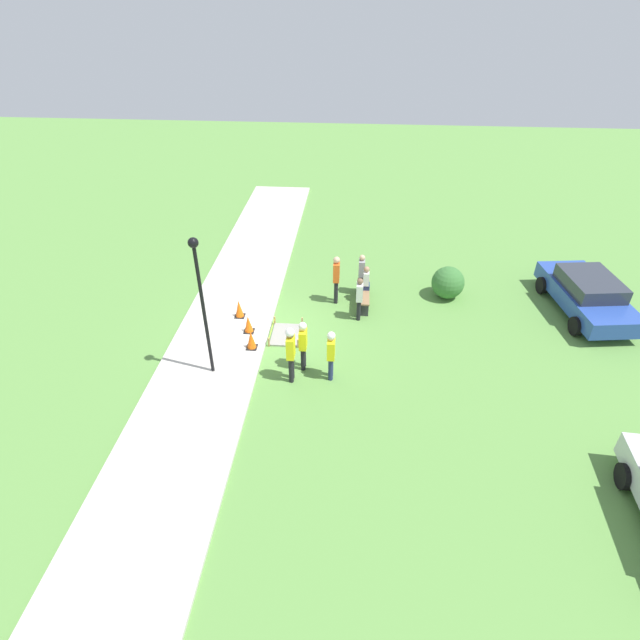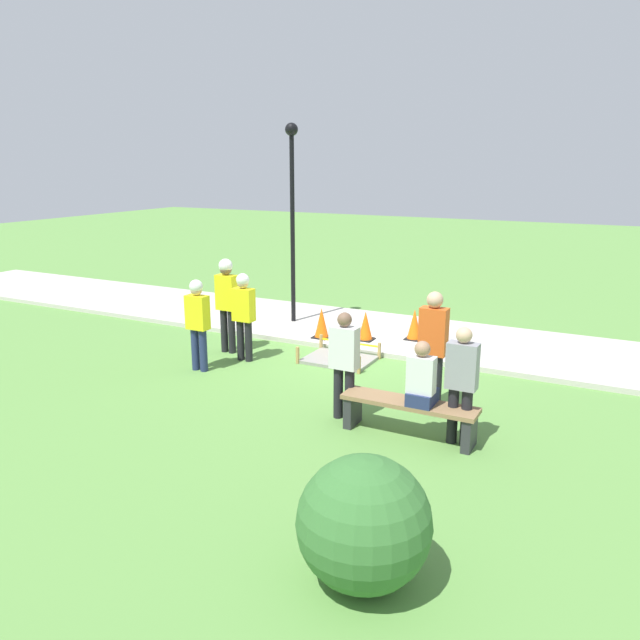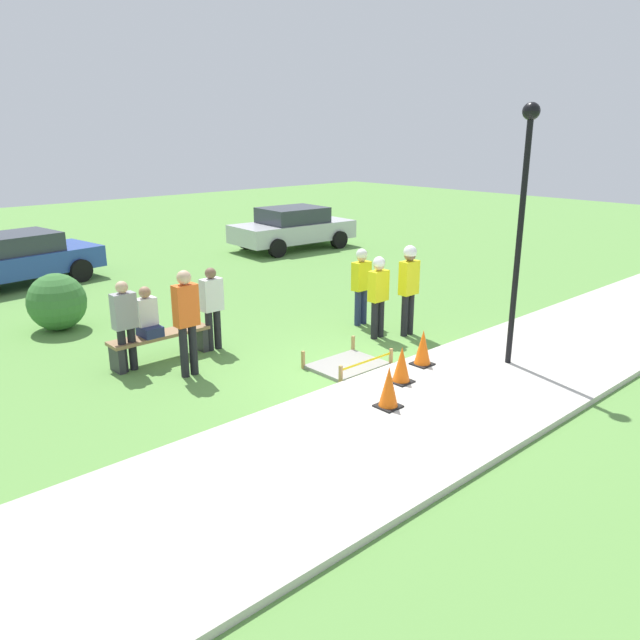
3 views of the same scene
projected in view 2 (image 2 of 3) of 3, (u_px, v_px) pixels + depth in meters
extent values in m
plane|color=#5B8E42|center=(357.00, 354.00, 12.19)|extent=(60.00, 60.00, 0.00)
cube|color=#BCB7AD|center=(386.00, 333.00, 13.50)|extent=(28.00, 3.08, 0.10)
cube|color=gray|center=(339.00, 360.00, 11.73)|extent=(1.24, 0.95, 0.06)
cube|color=tan|center=(379.00, 351.00, 11.83)|extent=(0.05, 0.05, 0.32)
cube|color=tan|center=(321.00, 342.00, 12.38)|extent=(0.05, 0.05, 0.32)
cube|color=tan|center=(359.00, 365.00, 11.01)|extent=(0.05, 0.05, 0.32)
cube|color=tan|center=(298.00, 355.00, 11.56)|extent=(0.05, 0.05, 0.32)
cube|color=yellow|center=(350.00, 343.00, 12.08)|extent=(1.24, 0.00, 0.04)
cube|color=black|center=(414.00, 339.00, 12.82)|extent=(0.34, 0.34, 0.02)
cone|color=orange|center=(414.00, 324.00, 12.74)|extent=(0.29, 0.29, 0.61)
cube|color=black|center=(365.00, 339.00, 12.78)|extent=(0.34, 0.34, 0.02)
cone|color=orange|center=(365.00, 325.00, 12.70)|extent=(0.29, 0.29, 0.58)
cube|color=black|center=(322.00, 337.00, 12.94)|extent=(0.34, 0.34, 0.02)
cone|color=orange|center=(322.00, 322.00, 12.86)|extent=(0.29, 0.29, 0.61)
cube|color=#2D2D33|center=(469.00, 433.00, 8.11)|extent=(0.12, 0.40, 0.45)
cube|color=#2D2D33|center=(353.00, 410.00, 8.86)|extent=(0.12, 0.40, 0.45)
cube|color=olive|center=(409.00, 403.00, 8.42)|extent=(1.87, 0.44, 0.06)
cube|color=navy|center=(422.00, 397.00, 8.31)|extent=(0.34, 0.44, 0.18)
cube|color=silver|center=(421.00, 375.00, 8.16)|extent=(0.36, 0.20, 0.50)
sphere|color=#A37A5B|center=(422.00, 349.00, 8.07)|extent=(0.21, 0.21, 0.21)
cylinder|color=black|center=(249.00, 341.00, 11.66)|extent=(0.14, 0.14, 0.77)
cylinder|color=black|center=(241.00, 340.00, 11.74)|extent=(0.14, 0.14, 0.77)
cube|color=yellow|center=(243.00, 305.00, 11.53)|extent=(0.40, 0.22, 0.61)
sphere|color=tan|center=(243.00, 283.00, 11.43)|extent=(0.21, 0.21, 0.21)
sphere|color=white|center=(243.00, 280.00, 11.41)|extent=(0.24, 0.24, 0.24)
cylinder|color=black|center=(232.00, 332.00, 12.15)|extent=(0.14, 0.14, 0.86)
cylinder|color=black|center=(224.00, 330.00, 12.23)|extent=(0.14, 0.14, 0.86)
cube|color=yellow|center=(227.00, 292.00, 12.00)|extent=(0.40, 0.22, 0.68)
sphere|color=brown|center=(226.00, 269.00, 11.89)|extent=(0.23, 0.23, 0.23)
sphere|color=white|center=(226.00, 266.00, 11.88)|extent=(0.27, 0.27, 0.27)
cylinder|color=navy|center=(203.00, 350.00, 11.10)|extent=(0.14, 0.14, 0.77)
cylinder|color=navy|center=(195.00, 349.00, 11.18)|extent=(0.14, 0.14, 0.77)
cube|color=yellow|center=(197.00, 312.00, 10.97)|extent=(0.40, 0.22, 0.61)
sphere|color=tan|center=(196.00, 290.00, 10.87)|extent=(0.21, 0.21, 0.21)
sphere|color=white|center=(196.00, 286.00, 10.85)|extent=(0.24, 0.24, 0.24)
cylinder|color=black|center=(437.00, 384.00, 9.25)|extent=(0.14, 0.14, 0.89)
cylinder|color=black|center=(425.00, 382.00, 9.33)|extent=(0.14, 0.14, 0.89)
cube|color=#E55B1E|center=(434.00, 331.00, 9.09)|extent=(0.40, 0.22, 0.71)
sphere|color=tan|center=(435.00, 300.00, 8.97)|extent=(0.24, 0.24, 0.24)
cylinder|color=black|center=(349.00, 394.00, 9.00)|extent=(0.14, 0.14, 0.77)
cylinder|color=black|center=(338.00, 392.00, 9.08)|extent=(0.14, 0.14, 0.77)
cube|color=silver|center=(344.00, 348.00, 8.87)|extent=(0.40, 0.22, 0.61)
sphere|color=brown|center=(345.00, 320.00, 8.77)|extent=(0.21, 0.21, 0.21)
cylinder|color=black|center=(466.00, 417.00, 8.19)|extent=(0.14, 0.14, 0.78)
cylinder|color=black|center=(453.00, 415.00, 8.27)|extent=(0.14, 0.14, 0.78)
cube|color=gray|center=(462.00, 366.00, 8.05)|extent=(0.40, 0.22, 0.62)
sphere|color=tan|center=(464.00, 335.00, 7.95)|extent=(0.21, 0.21, 0.21)
cylinder|color=black|center=(293.00, 231.00, 13.79)|extent=(0.10, 0.10, 4.11)
sphere|color=black|center=(291.00, 129.00, 13.26)|extent=(0.28, 0.28, 0.28)
sphere|color=#387033|center=(364.00, 523.00, 5.42)|extent=(1.20, 1.20, 1.20)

